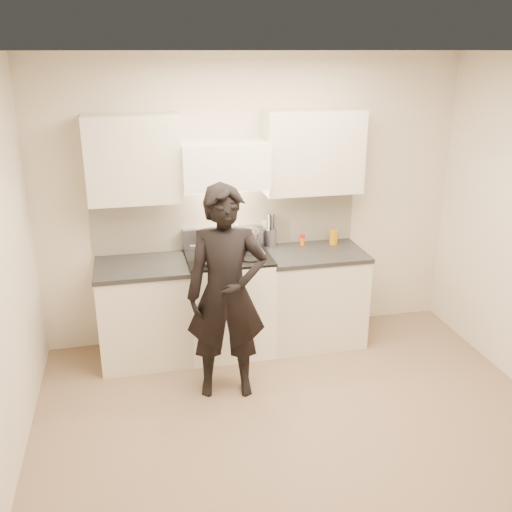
# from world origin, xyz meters

# --- Properties ---
(ground_plane) EXTENTS (4.00, 4.00, 0.00)m
(ground_plane) POSITION_xyz_m (0.00, 0.00, 0.00)
(ground_plane) COLOR #7C644C
(room_shell) EXTENTS (4.04, 3.54, 2.70)m
(room_shell) POSITION_xyz_m (-0.06, 0.37, 1.60)
(room_shell) COLOR beige
(room_shell) RESTS_ON ground
(stove) EXTENTS (0.76, 0.65, 0.96)m
(stove) POSITION_xyz_m (-0.30, 1.42, 0.47)
(stove) COLOR white
(stove) RESTS_ON ground
(counter_right) EXTENTS (0.92, 0.67, 0.92)m
(counter_right) POSITION_xyz_m (0.53, 1.43, 0.46)
(counter_right) COLOR beige
(counter_right) RESTS_ON ground
(counter_left) EXTENTS (0.82, 0.67, 0.92)m
(counter_left) POSITION_xyz_m (-1.08, 1.43, 0.46)
(counter_left) COLOR beige
(counter_left) RESTS_ON ground
(wok) EXTENTS (0.42, 0.51, 0.33)m
(wok) POSITION_xyz_m (-0.19, 1.56, 1.07)
(wok) COLOR #B8B8B8
(wok) RESTS_ON stove
(stock_pot) EXTENTS (0.31, 0.29, 0.15)m
(stock_pot) POSITION_xyz_m (-0.50, 1.28, 1.03)
(stock_pot) COLOR #B8B8B8
(stock_pot) RESTS_ON stove
(utensil_crock) EXTENTS (0.12, 0.12, 0.32)m
(utensil_crock) POSITION_xyz_m (0.16, 1.67, 1.02)
(utensil_crock) COLOR #9E9BB2
(utensil_crock) RESTS_ON counter_right
(spice_jar) EXTENTS (0.05, 0.05, 0.10)m
(spice_jar) POSITION_xyz_m (0.47, 1.62, 0.97)
(spice_jar) COLOR #E86206
(spice_jar) RESTS_ON counter_right
(oil_glass) EXTENTS (0.08, 0.08, 0.15)m
(oil_glass) POSITION_xyz_m (0.77, 1.58, 0.99)
(oil_glass) COLOR #AA740B
(oil_glass) RESTS_ON counter_right
(person) EXTENTS (0.70, 0.51, 1.77)m
(person) POSITION_xyz_m (-0.44, 0.71, 0.88)
(person) COLOR black
(person) RESTS_ON ground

